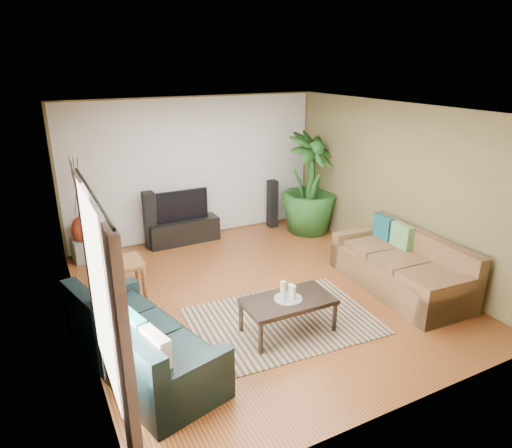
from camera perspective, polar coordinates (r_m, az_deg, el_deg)
floor at (r=6.95m, az=0.76°, el=-8.67°), size 5.50×5.50×0.00m
ceiling at (r=6.13m, az=0.88°, el=14.07°), size 5.50×5.50×0.00m
wall_back at (r=8.85m, az=-7.61°, el=6.85°), size 5.00×0.00×5.00m
wall_front at (r=4.37m, az=18.15°, el=-8.06°), size 5.00×0.00×5.00m
wall_left at (r=5.75m, az=-21.79°, el=-1.67°), size 0.00×5.50×5.50m
wall_right at (r=7.86m, az=17.20°, el=4.46°), size 0.00×5.50×5.50m
backwall_panel at (r=8.84m, az=-7.59°, el=6.84°), size 4.90×0.00×4.90m
window_pane at (r=4.27m, az=-19.14°, el=-8.12°), size 0.00×1.80×1.80m
curtain_near at (r=3.76m, az=-16.05°, el=-16.33°), size 0.08×0.35×2.20m
curtain_far at (r=5.05m, az=-19.61°, el=-6.85°), size 0.08×0.35×2.20m
curtain_rod at (r=3.95m, az=-19.89°, el=3.65°), size 0.03×1.90×0.03m
sofa_left at (r=5.39m, az=-14.06°, el=-13.32°), size 1.44×2.31×0.85m
sofa_right at (r=7.25m, az=17.57°, el=-4.66°), size 1.12×2.28×0.85m
area_rug at (r=6.29m, az=3.36°, el=-11.95°), size 2.52×1.87×0.01m
coffee_table at (r=5.97m, az=4.00°, el=-11.32°), size 1.16×0.65×0.47m
candle_tray at (r=5.85m, az=4.05°, el=-9.28°), size 0.36×0.36×0.02m
candle_tall at (r=5.78m, az=3.41°, el=-8.22°), size 0.07×0.07×0.23m
candle_mid at (r=5.79m, az=4.63°, el=-8.52°), size 0.07×0.07×0.18m
candle_short at (r=5.88m, az=4.36°, el=-8.18°), size 0.07×0.07×0.15m
tv_stand at (r=8.83m, az=-9.03°, el=-0.89°), size 1.36×0.43×0.45m
television at (r=8.66m, az=-9.22°, el=2.32°), size 0.99×0.05×0.59m
speaker_left at (r=8.57m, az=-13.10°, el=0.42°), size 0.20×0.22×1.08m
speaker_right at (r=9.48m, az=2.06°, el=2.53°), size 0.19×0.21×0.99m
potted_plant at (r=9.12m, az=6.75°, el=5.00°), size 1.45×1.45×2.00m
plant_pot at (r=9.38m, az=6.54°, el=-0.05°), size 0.37×0.37×0.29m
pedestal at (r=8.51m, az=-20.60°, el=-3.01°), size 0.42×0.42×0.39m
vase at (r=8.38m, az=-20.90°, el=-0.68°), size 0.35×0.35×0.49m
side_table at (r=7.00m, az=-16.12°, el=-6.64°), size 0.56×0.56×0.58m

